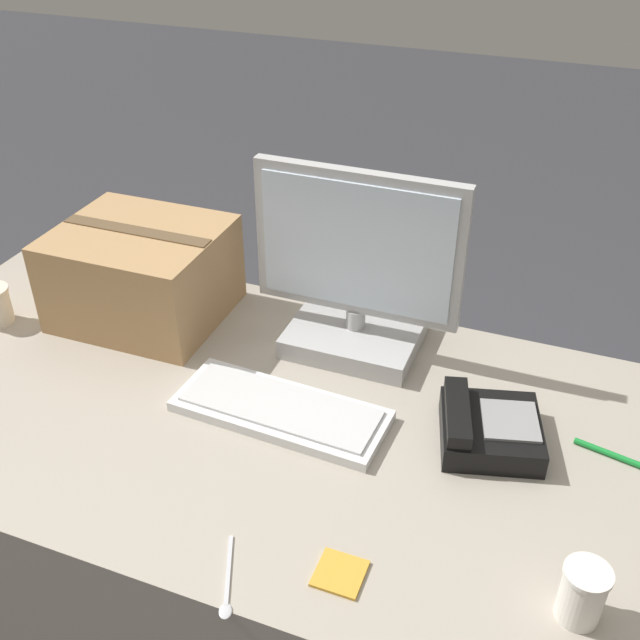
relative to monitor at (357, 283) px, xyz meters
name	(u,v)px	position (x,y,z in m)	size (l,w,h in m)	color
ground_plane	(266,625)	(-0.13, -0.29, -0.91)	(12.00, 12.00, 0.00)	#38383D
office_desk	(260,529)	(-0.13, -0.29, -0.54)	(1.80, 0.90, 0.74)	#A89E8E
monitor	(357,283)	(0.00, 0.00, 0.00)	(0.46, 0.24, 0.43)	#B7B7B7
keyboard	(280,411)	(-0.06, -0.29, -0.15)	(0.45, 0.19, 0.03)	silver
desk_phone	(487,428)	(0.35, -0.22, -0.13)	(0.23, 0.23, 0.08)	black
paper_cup_right	(582,593)	(0.55, -0.56, -0.11)	(0.07, 0.07, 0.10)	white
spoon	(227,587)	(0.03, -0.70, -0.16)	(0.08, 0.15, 0.00)	silver
cardboard_box	(142,273)	(-0.52, -0.06, -0.05)	(0.38, 0.33, 0.23)	tan
pen_marker	(609,453)	(0.57, -0.18, -0.16)	(0.13, 0.04, 0.01)	#198C33
sticky_note_pad	(340,573)	(0.19, -0.62, -0.16)	(0.08, 0.08, 0.01)	gold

